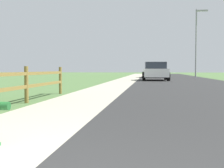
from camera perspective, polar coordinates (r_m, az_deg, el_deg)
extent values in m
plane|color=#4A6B39|center=(26.96, 5.00, 0.85)|extent=(120.00, 120.00, 0.00)
cube|color=#292929|center=(29.04, 12.07, 0.95)|extent=(7.00, 66.00, 0.01)
cube|color=#ABA690|center=(29.22, -0.74, 1.03)|extent=(6.00, 66.00, 0.01)
cube|color=#4A6B39|center=(29.47, -3.63, 1.04)|extent=(5.00, 66.00, 0.00)
cylinder|color=#22612B|center=(3.80, -20.20, -3.96)|extent=(0.17, 0.10, 0.10)
cylinder|color=brown|center=(8.44, -16.06, -0.15)|extent=(0.11, 0.11, 1.01)
cylinder|color=brown|center=(11.36, -9.84, 0.66)|extent=(0.11, 0.11, 1.01)
cube|color=white|center=(25.25, 8.29, 2.14)|extent=(2.09, 4.28, 0.67)
cube|color=#1E232B|center=(25.26, 8.29, 3.53)|extent=(1.79, 2.31, 0.56)
cylinder|color=black|center=(24.03, 10.76, 1.42)|extent=(0.25, 0.71, 0.71)
cylinder|color=black|center=(23.91, 6.14, 1.44)|extent=(0.25, 0.71, 0.71)
cylinder|color=black|center=(26.62, 10.21, 1.56)|extent=(0.25, 0.71, 0.71)
cylinder|color=black|center=(26.52, 6.04, 1.58)|extent=(0.25, 0.71, 0.71)
cube|color=#C6B793|center=(34.16, 8.00, 2.30)|extent=(1.91, 4.92, 0.70)
cube|color=#1E232B|center=(34.04, 8.01, 3.39)|extent=(1.64, 2.22, 0.59)
cylinder|color=black|center=(32.69, 9.66, 1.74)|extent=(0.23, 0.65, 0.65)
cylinder|color=black|center=(32.63, 6.49, 1.76)|extent=(0.23, 0.65, 0.65)
cylinder|color=black|center=(35.71, 9.36, 1.83)|extent=(0.23, 0.65, 0.65)
cylinder|color=black|center=(35.66, 6.46, 1.85)|extent=(0.23, 0.65, 0.65)
cylinder|color=gray|center=(31.10, 15.77, 7.37)|extent=(0.14, 0.14, 6.88)
cube|color=#999999|center=(31.62, 16.86, 13.30)|extent=(1.10, 0.20, 0.14)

